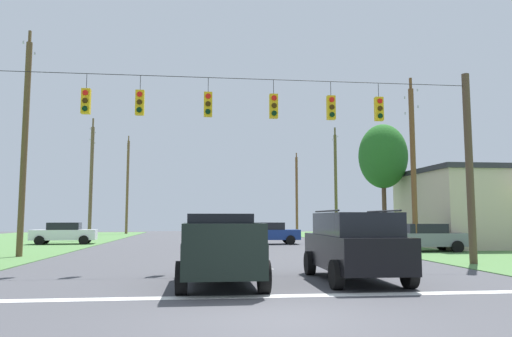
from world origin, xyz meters
name	(u,v)px	position (x,y,z in m)	size (l,w,h in m)	color
ground_plane	(275,318)	(0.00, 0.00, 0.00)	(120.00, 120.00, 0.00)	#47474C
stop_bar_stripe	(259,296)	(0.00, 2.47, 0.00)	(15.72, 0.45, 0.01)	white
lane_dash_0	(239,269)	(0.00, 8.47, 0.00)	(0.15, 2.50, 0.01)	white
lane_dash_1	(229,255)	(0.00, 14.98, 0.00)	(0.15, 2.50, 0.01)	white
lane_dash_2	(222,246)	(0.00, 22.97, 0.00)	(0.15, 2.50, 0.01)	white
lane_dash_3	(219,243)	(0.00, 26.88, 0.00)	(0.15, 2.50, 0.01)	white
lane_dash_4	(215,237)	(0.00, 37.12, 0.00)	(0.15, 2.50, 0.01)	white
overhead_signal_span	(239,149)	(0.04, 9.30, 4.46)	(18.96, 0.31, 7.74)	#4E3D2B
pickup_truck	(220,249)	(-0.83, 4.86, 0.97)	(2.28, 5.40, 1.95)	black
suv_black	(354,244)	(3.10, 4.89, 1.06)	(2.27, 4.83, 2.05)	black
distant_car_crossing_white	(64,233)	(-10.85, 26.30, 0.79)	(4.46, 2.35, 1.52)	silver
distant_car_oncoming	(424,237)	(10.71, 16.34, 0.79)	(4.40, 2.21, 1.52)	slate
distant_car_far_parked	(269,233)	(3.39, 25.05, 0.79)	(4.35, 2.12, 1.52)	navy
utility_pole_mid_right	(413,164)	(9.95, 15.71, 4.72)	(0.28, 1.71, 9.47)	brown
utility_pole_far_right	(336,184)	(10.34, 32.16, 4.78)	(0.26, 1.79, 9.81)	brown
utility_pole_near_left	(297,193)	(9.89, 47.34, 4.78)	(0.30, 1.62, 9.59)	brown
utility_pole_far_left	(25,144)	(-9.83, 15.05, 5.36)	(0.29, 1.67, 10.99)	brown
utility_pole_distant_right	(91,179)	(-10.28, 31.43, 4.96)	(0.28, 1.90, 10.01)	brown
utility_pole_distant_left	(127,185)	(-9.90, 48.32, 5.70)	(0.30, 1.94, 11.43)	brown
tree_roadside_far_right	(383,157)	(10.89, 22.41, 5.99)	(3.29, 3.29, 8.20)	brown
roadside_store	(487,208)	(16.89, 20.29, 2.48)	(9.49, 9.14, 4.93)	beige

